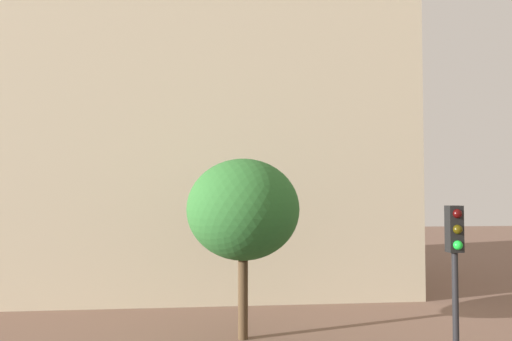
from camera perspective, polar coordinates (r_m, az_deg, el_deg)
name	(u,v)px	position (r m, az deg, el deg)	size (l,w,h in m)	color
landmark_building	(164,103)	(31.19, -10.32, 7.50)	(25.75, 14.13, 35.24)	beige
traffic_light_pole	(456,287)	(10.69, 21.58, -12.10)	(0.28, 0.34, 5.09)	black
tree_curb_far	(243,210)	(18.64, -1.46, -4.45)	(4.15, 4.15, 6.58)	#4C3823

